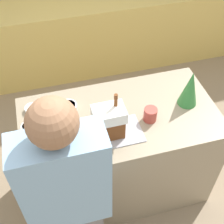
{
  "coord_description": "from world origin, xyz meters",
  "views": [
    {
      "loc": [
        -0.47,
        -1.49,
        2.62
      ],
      "look_at": [
        -0.06,
        0.0,
        1.0
      ],
      "focal_mm": 50.0,
      "sensor_mm": 36.0,
      "label": 1
    }
  ],
  "objects_px": {
    "baking_tray": "(109,134)",
    "candy_bowl_center_rear": "(29,128)",
    "candy_bowl_beside_tree": "(54,120)",
    "mug": "(150,114)",
    "candy_bowl_far_left": "(68,107)",
    "candy_bowl_near_tray_left": "(32,109)",
    "person": "(70,205)",
    "decorative_tree": "(190,88)",
    "gingerbread_house": "(109,121)"
  },
  "relations": [
    {
      "from": "decorative_tree",
      "to": "mug",
      "type": "height_order",
      "value": "decorative_tree"
    },
    {
      "from": "candy_bowl_beside_tree",
      "to": "mug",
      "type": "bearing_deg",
      "value": -12.6
    },
    {
      "from": "baking_tray",
      "to": "gingerbread_house",
      "type": "xyz_separation_m",
      "value": [
        0.0,
        0.0,
        0.13
      ]
    },
    {
      "from": "gingerbread_house",
      "to": "candy_bowl_far_left",
      "type": "xyz_separation_m",
      "value": [
        -0.23,
        0.32,
        -0.11
      ]
    },
    {
      "from": "decorative_tree",
      "to": "candy_bowl_beside_tree",
      "type": "bearing_deg",
      "value": 176.65
    },
    {
      "from": "candy_bowl_beside_tree",
      "to": "person",
      "type": "xyz_separation_m",
      "value": [
        -0.01,
        -0.65,
        -0.06
      ]
    },
    {
      "from": "gingerbread_house",
      "to": "candy_bowl_near_tray_left",
      "type": "bearing_deg",
      "value": 143.14
    },
    {
      "from": "gingerbread_house",
      "to": "candy_bowl_center_rear",
      "type": "xyz_separation_m",
      "value": [
        -0.53,
        0.18,
        -0.11
      ]
    },
    {
      "from": "baking_tray",
      "to": "candy_bowl_center_rear",
      "type": "height_order",
      "value": "candy_bowl_center_rear"
    },
    {
      "from": "baking_tray",
      "to": "candy_bowl_center_rear",
      "type": "bearing_deg",
      "value": 161.23
    },
    {
      "from": "candy_bowl_beside_tree",
      "to": "gingerbread_house",
      "type": "bearing_deg",
      "value": -30.52
    },
    {
      "from": "candy_bowl_center_rear",
      "to": "candy_bowl_far_left",
      "type": "bearing_deg",
      "value": 24.53
    },
    {
      "from": "baking_tray",
      "to": "person",
      "type": "height_order",
      "value": "person"
    },
    {
      "from": "candy_bowl_far_left",
      "to": "candy_bowl_center_rear",
      "type": "relative_size",
      "value": 1.25
    },
    {
      "from": "decorative_tree",
      "to": "candy_bowl_center_rear",
      "type": "distance_m",
      "value": 1.19
    },
    {
      "from": "baking_tray",
      "to": "gingerbread_house",
      "type": "relative_size",
      "value": 1.38
    },
    {
      "from": "candy_bowl_beside_tree",
      "to": "candy_bowl_center_rear",
      "type": "height_order",
      "value": "candy_bowl_beside_tree"
    },
    {
      "from": "mug",
      "to": "candy_bowl_far_left",
      "type": "bearing_deg",
      "value": 154.77
    },
    {
      "from": "person",
      "to": "candy_bowl_far_left",
      "type": "bearing_deg",
      "value": 80.42
    },
    {
      "from": "decorative_tree",
      "to": "candy_bowl_near_tray_left",
      "type": "height_order",
      "value": "decorative_tree"
    },
    {
      "from": "gingerbread_house",
      "to": "mug",
      "type": "xyz_separation_m",
      "value": [
        0.32,
        0.06,
        -0.08
      ]
    },
    {
      "from": "decorative_tree",
      "to": "mug",
      "type": "distance_m",
      "value": 0.36
    },
    {
      "from": "candy_bowl_center_rear",
      "to": "mug",
      "type": "xyz_separation_m",
      "value": [
        0.85,
        -0.12,
        0.02
      ]
    },
    {
      "from": "candy_bowl_near_tray_left",
      "to": "mug",
      "type": "distance_m",
      "value": 0.87
    },
    {
      "from": "gingerbread_house",
      "to": "decorative_tree",
      "type": "distance_m",
      "value": 0.67
    },
    {
      "from": "baking_tray",
      "to": "candy_bowl_center_rear",
      "type": "distance_m",
      "value": 0.56
    },
    {
      "from": "baking_tray",
      "to": "candy_bowl_center_rear",
      "type": "xyz_separation_m",
      "value": [
        -0.53,
        0.18,
        0.02
      ]
    },
    {
      "from": "decorative_tree",
      "to": "mug",
      "type": "xyz_separation_m",
      "value": [
        -0.33,
        -0.09,
        -0.09
      ]
    },
    {
      "from": "person",
      "to": "decorative_tree",
      "type": "bearing_deg",
      "value": 30.11
    },
    {
      "from": "baking_tray",
      "to": "candy_bowl_near_tray_left",
      "type": "height_order",
      "value": "candy_bowl_near_tray_left"
    },
    {
      "from": "candy_bowl_near_tray_left",
      "to": "mug",
      "type": "height_order",
      "value": "mug"
    },
    {
      "from": "baking_tray",
      "to": "candy_bowl_center_rear",
      "type": "relative_size",
      "value": 4.3
    },
    {
      "from": "baking_tray",
      "to": "mug",
      "type": "xyz_separation_m",
      "value": [
        0.32,
        0.06,
        0.05
      ]
    },
    {
      "from": "decorative_tree",
      "to": "person",
      "type": "xyz_separation_m",
      "value": [
        -1.01,
        -0.59,
        -0.18
      ]
    },
    {
      "from": "candy_bowl_beside_tree",
      "to": "candy_bowl_center_rear",
      "type": "xyz_separation_m",
      "value": [
        -0.18,
        -0.03,
        -0.0
      ]
    },
    {
      "from": "baking_tray",
      "to": "candy_bowl_near_tray_left",
      "type": "xyz_separation_m",
      "value": [
        -0.49,
        0.37,
        0.02
      ]
    },
    {
      "from": "decorative_tree",
      "to": "candy_bowl_far_left",
      "type": "height_order",
      "value": "decorative_tree"
    },
    {
      "from": "candy_bowl_beside_tree",
      "to": "candy_bowl_far_left",
      "type": "xyz_separation_m",
      "value": [
        0.12,
        0.11,
        -0.01
      ]
    },
    {
      "from": "mug",
      "to": "gingerbread_house",
      "type": "bearing_deg",
      "value": -169.9
    },
    {
      "from": "candy_bowl_far_left",
      "to": "mug",
      "type": "bearing_deg",
      "value": -25.23
    },
    {
      "from": "decorative_tree",
      "to": "person",
      "type": "height_order",
      "value": "person"
    },
    {
      "from": "baking_tray",
      "to": "person",
      "type": "xyz_separation_m",
      "value": [
        -0.36,
        -0.44,
        -0.03
      ]
    },
    {
      "from": "candy_bowl_near_tray_left",
      "to": "candy_bowl_center_rear",
      "type": "height_order",
      "value": "candy_bowl_center_rear"
    },
    {
      "from": "candy_bowl_far_left",
      "to": "mug",
      "type": "distance_m",
      "value": 0.61
    },
    {
      "from": "candy_bowl_center_rear",
      "to": "gingerbread_house",
      "type": "bearing_deg",
      "value": -18.74
    },
    {
      "from": "candy_bowl_beside_tree",
      "to": "candy_bowl_near_tray_left",
      "type": "xyz_separation_m",
      "value": [
        -0.14,
        0.16,
        -0.01
      ]
    },
    {
      "from": "decorative_tree",
      "to": "candy_bowl_far_left",
      "type": "bearing_deg",
      "value": 169.21
    },
    {
      "from": "candy_bowl_center_rear",
      "to": "candy_bowl_near_tray_left",
      "type": "bearing_deg",
      "value": 78.54
    },
    {
      "from": "candy_bowl_beside_tree",
      "to": "mug",
      "type": "distance_m",
      "value": 0.69
    },
    {
      "from": "mug",
      "to": "person",
      "type": "distance_m",
      "value": 0.84
    }
  ]
}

